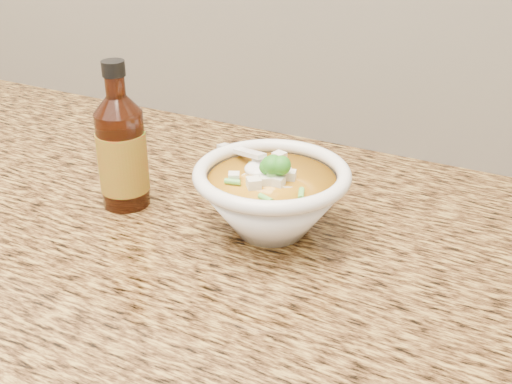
% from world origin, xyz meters
% --- Properties ---
extents(counter_slab, '(4.00, 0.68, 0.04)m').
position_xyz_m(counter_slab, '(0.00, 1.68, 0.88)').
color(counter_slab, olive).
rests_on(counter_slab, cabinet).
extents(soup_bowl, '(0.19, 0.18, 0.10)m').
position_xyz_m(soup_bowl, '(0.27, 1.70, 0.94)').
color(soup_bowl, white).
rests_on(soup_bowl, counter_slab).
extents(hot_sauce_bottle, '(0.08, 0.08, 0.18)m').
position_xyz_m(hot_sauce_bottle, '(0.08, 1.68, 0.97)').
color(hot_sauce_bottle, '#3E1508').
rests_on(hot_sauce_bottle, counter_slab).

